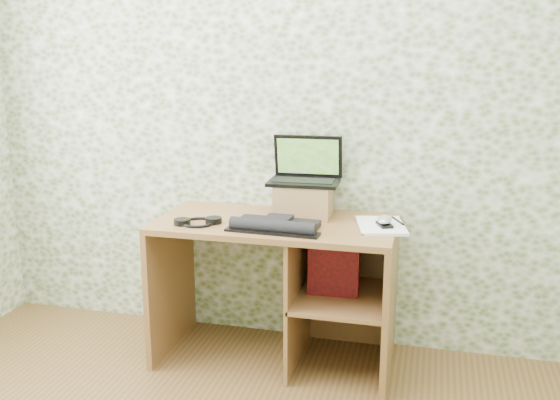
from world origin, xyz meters
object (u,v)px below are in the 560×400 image
(riser, at_px, (304,200))
(laptop, at_px, (306,171))
(desk, at_px, (292,271))
(keyboard, at_px, (275,225))
(notepad, at_px, (381,226))

(riser, distance_m, laptop, 0.15)
(laptop, bearing_deg, riser, -92.25)
(desk, distance_m, laptop, 0.52)
(keyboard, bearing_deg, laptop, 79.55)
(notepad, bearing_deg, keyboard, -174.48)
(desk, height_order, laptop, laptop)
(riser, xyz_separation_m, laptop, (0.00, 0.04, 0.14))
(desk, xyz_separation_m, laptop, (0.04, 0.15, 0.49))
(desk, relative_size, keyboard, 2.62)
(laptop, distance_m, keyboard, 0.39)
(riser, bearing_deg, desk, -107.21)
(desk, bearing_deg, laptop, 76.91)
(riser, xyz_separation_m, keyboard, (-0.08, -0.28, -0.06))
(riser, height_order, notepad, riser)
(keyboard, bearing_deg, notepad, 21.59)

